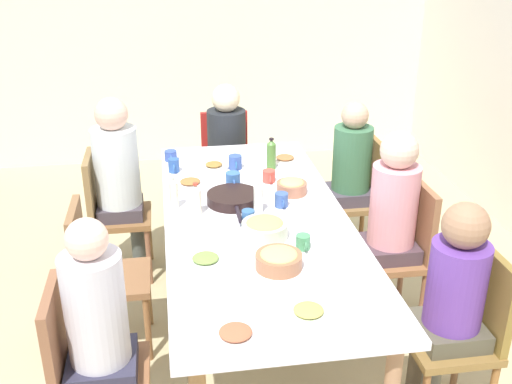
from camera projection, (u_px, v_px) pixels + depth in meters
The scene contains 38 objects.
ground_plane at pixel (256, 330), 3.70m from camera, with size 7.38×7.38×0.00m, color tan.
wall_left at pixel (208, 33), 6.01m from camera, with size 0.12×4.71×2.60m, color silver.
dining_table at pixel (256, 227), 3.42m from camera, with size 2.43×1.02×0.78m.
chair_0 at pixel (402, 246), 3.62m from camera, with size 0.40×0.40×0.90m.
person_0 at pixel (391, 213), 3.52m from camera, with size 0.30×0.30×1.24m.
chair_1 at pixel (226, 161), 4.94m from camera, with size 0.40×0.40×0.90m.
person_1 at pixel (227, 142), 4.78m from camera, with size 0.30×0.30×1.17m.
chair_2 at pixel (465, 327), 2.89m from camera, with size 0.40×0.40×0.90m.
person_2 at pixel (452, 296), 2.80m from camera, with size 0.30×0.30×1.17m.
chair_3 at pixel (99, 270), 3.37m from camera, with size 0.40×0.40×0.90m.
chair_4 at pixel (109, 209), 4.10m from camera, with size 0.40×0.40×0.90m.
person_4 at pixel (119, 173), 4.01m from camera, with size 0.30×0.30×1.28m.
chair_5 at pixel (84, 366), 2.64m from camera, with size 0.40×0.40×0.90m.
person_5 at pixel (101, 326), 2.57m from camera, with size 0.30×0.30×1.22m.
chair_6 at pixel (360, 192), 4.35m from camera, with size 0.40×0.40×0.90m.
person_6 at pixel (350, 169), 4.26m from camera, with size 0.30×0.30×1.19m.
plate_0 at pixel (236, 335), 2.39m from camera, with size 0.24×0.24×0.04m.
plate_1 at pixel (308, 313), 2.52m from camera, with size 0.23×0.23×0.04m.
plate_2 at pixel (285, 159), 4.18m from camera, with size 0.23×0.23×0.04m.
plate_3 at pixel (214, 166), 4.06m from camera, with size 0.20×0.20×0.04m.
plate_4 at pixel (190, 183), 3.79m from camera, with size 0.23×0.23×0.04m.
plate_5 at pixel (206, 260), 2.92m from camera, with size 0.23×0.23×0.04m.
bowl_0 at pixel (265, 229), 3.14m from camera, with size 0.24×0.24×0.11m.
bowl_1 at pixel (292, 186), 3.66m from camera, with size 0.18×0.18×0.09m.
bowl_2 at pixel (279, 259), 2.86m from camera, with size 0.22×0.22×0.09m.
serving_pan at pixel (233, 198), 3.54m from camera, with size 0.49×0.31×0.06m.
cup_0 at pixel (269, 176), 3.83m from camera, with size 0.12×0.08×0.08m.
cup_1 at pixel (174, 166), 3.98m from camera, with size 0.11×0.07×0.09m.
cup_2 at pixel (233, 180), 3.74m from camera, with size 0.13×0.09×0.10m.
cup_3 at pixel (235, 162), 4.04m from camera, with size 0.12×0.09×0.09m.
cup_4 at pixel (281, 200), 3.49m from camera, with size 0.11×0.08×0.08m.
cup_5 at pixel (171, 156), 4.18m from camera, with size 0.12×0.08×0.07m.
cup_6 at pixel (248, 218), 3.28m from camera, with size 0.11×0.07×0.08m.
cup_7 at pixel (303, 242), 3.03m from camera, with size 0.11×0.07×0.07m.
bottle_0 at pixel (174, 193), 3.45m from camera, with size 0.05×0.05×0.20m.
bottle_1 at pixel (196, 200), 3.37m from camera, with size 0.06×0.06×0.19m.
bottle_2 at pixel (271, 154), 4.01m from camera, with size 0.06×0.06×0.21m.
bottle_3 at pixel (258, 198), 3.40m from camera, with size 0.05×0.05×0.20m.
Camera 1 is at (3.01, -0.47, 2.28)m, focal length 42.31 mm.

